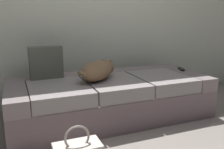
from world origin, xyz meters
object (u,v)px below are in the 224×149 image
at_px(couch, 110,98).
at_px(tv_remote, 181,69).
at_px(throw_pillow, 46,62).
at_px(dog_tan, 98,70).

distance_m(couch, tv_remote, 0.98).
distance_m(couch, throw_pillow, 0.78).
height_order(couch, dog_tan, dog_tan).
bearing_deg(tv_remote, couch, -157.14).
bearing_deg(dog_tan, couch, 10.01).
height_order(tv_remote, throw_pillow, throw_pillow).
distance_m(dog_tan, throw_pillow, 0.56).
height_order(dog_tan, throw_pillow, throw_pillow).
height_order(dog_tan, tv_remote, dog_tan).
relative_size(couch, tv_remote, 14.06).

